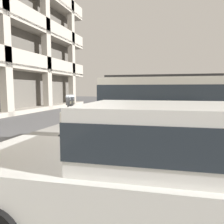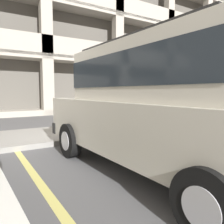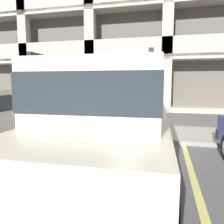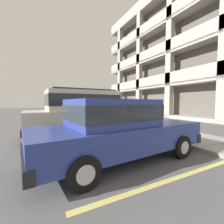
# 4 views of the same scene
# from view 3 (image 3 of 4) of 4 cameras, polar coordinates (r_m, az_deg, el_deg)

# --- Properties ---
(ground_plane) EXTENTS (80.00, 80.00, 0.10)m
(ground_plane) POSITION_cam_3_polar(r_m,az_deg,el_deg) (6.17, 3.41, -8.71)
(ground_plane) COLOR #565659
(sidewalk) EXTENTS (40.00, 2.20, 0.12)m
(sidewalk) POSITION_cam_3_polar(r_m,az_deg,el_deg) (7.39, 5.23, -5.12)
(sidewalk) COLOR gray
(sidewalk) RESTS_ON ground_plane
(parking_stall_lines) EXTENTS (12.75, 4.80, 0.01)m
(parking_stall_lines) POSITION_cam_3_polar(r_m,az_deg,el_deg) (4.77, 19.73, -13.47)
(parking_stall_lines) COLOR #DBD16B
(parking_stall_lines) RESTS_ON ground_plane
(silver_suv) EXTENTS (2.11, 4.83, 2.03)m
(silver_suv) POSITION_cam_3_polar(r_m,az_deg,el_deg) (3.76, 0.09, -1.45)
(silver_suv) COLOR beige
(silver_suv) RESTS_ON ground_plane
(parking_meter_near) EXTENTS (0.35, 0.12, 1.42)m
(parking_meter_near) POSITION_cam_3_polar(r_m,az_deg,el_deg) (6.25, 6.31, 2.91)
(parking_meter_near) COLOR #595B60
(parking_meter_near) RESTS_ON sidewalk
(parking_garage) EXTENTS (32.00, 10.00, 13.25)m
(parking_garage) POSITION_cam_3_polar(r_m,az_deg,el_deg) (18.76, 14.35, 20.76)
(parking_garage) COLOR #5C5851
(parking_garage) RESTS_ON ground_plane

